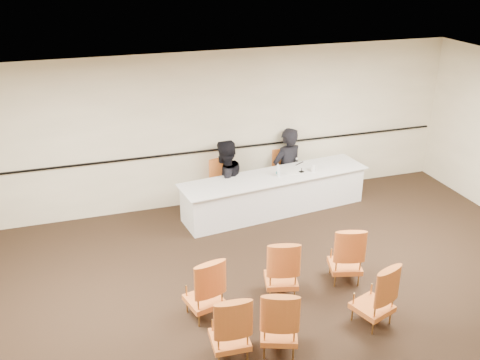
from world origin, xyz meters
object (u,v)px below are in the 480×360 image
panel_table (275,193)px  panelist_main (287,173)px  aud_chair_front_mid (281,267)px  aud_chair_front_right (346,253)px  aud_chair_back_right (374,293)px  aud_chair_front_left (204,287)px  coffee_cup (313,168)px  aud_chair_back_left (230,325)px  microphone (302,166)px  drinking_glass (279,174)px  water_bottle (278,170)px  panelist_second (225,185)px  panelist_second_chair (225,185)px  panelist_main_chair (287,173)px  aud_chair_back_mid (279,319)px

panel_table → panelist_main: 0.80m
aud_chair_front_mid → aud_chair_front_right: (1.07, 0.05, 0.00)m
panelist_main → aud_chair_back_right: size_ratio=2.02×
panelist_main → aud_chair_front_left: panelist_main is taller
panelist_main → coffee_cup: (0.26, -0.66, 0.33)m
panelist_main → panel_table: bearing=34.3°
coffee_cup → aud_chair_back_left: aud_chair_back_left is taller
microphone → drinking_glass: microphone is taller
water_bottle → coffee_cup: bearing=-1.7°
panelist_second → aud_chair_front_mid: panelist_second is taller
aud_chair_front_right → panelist_main: bearing=99.2°
panel_table → panelist_main: bearing=44.1°
panelist_second → panelist_second_chair: panelist_second is taller
panelist_second_chair → aud_chair_front_right: bearing=-77.7°
panelist_second → water_bottle: bearing=126.5°
panelist_main_chair → panelist_second: bearing=180.0°
panelist_second → aud_chair_front_mid: size_ratio=1.90×
microphone → panelist_second: bearing=140.9°
panelist_main → drinking_glass: panelist_main is taller
panelist_main → microphone: panelist_main is taller
aud_chair_front_right → aud_chair_front_mid: bearing=-161.9°
panelist_main_chair → aud_chair_back_mid: 4.66m
drinking_glass → aud_chair_back_right: aud_chair_back_right is taller
panelist_second_chair → aud_chair_back_right: size_ratio=1.00×
coffee_cup → aud_chair_back_mid: (-2.13, -3.62, -0.34)m
panel_table → aud_chair_back_right: size_ratio=3.89×
microphone → aud_chair_back_right: (-0.50, -3.54, -0.40)m
panelist_second_chair → aud_chair_back_left: size_ratio=1.00×
panelist_second → water_bottle: 1.10m
drinking_glass → aud_chair_front_right: aud_chair_front_right is taller
panelist_main → panelist_second_chair: bearing=-9.8°
microphone → aud_chair_front_mid: microphone is taller
coffee_cup → aud_chair_back_left: (-2.75, -3.54, -0.34)m
panelist_second → aud_chair_front_left: size_ratio=1.90×
water_bottle → aud_chair_back_right: 3.55m
aud_chair_front_mid → aud_chair_back_left: bearing=-123.0°
aud_chair_back_mid → panelist_main: bearing=86.8°
coffee_cup → microphone: bearing=170.7°
panelist_second_chair → aud_chair_back_left: 4.18m
aud_chair_front_mid → aud_chair_back_mid: 1.18m
water_bottle → drinking_glass: water_bottle is taller
aud_chair_back_left → aud_chair_back_right: (2.02, 0.03, 0.00)m
aud_chair_back_left → panelist_second_chair: bearing=78.0°
panelist_second_chair → coffee_cup: size_ratio=6.77×
panelist_second → water_bottle: (0.92, -0.47, 0.38)m
microphone → aud_chair_back_mid: bearing=-138.9°
water_bottle → panelist_second_chair: bearing=153.0°
drinking_glass → aud_chair_front_mid: 2.70m
microphone → aud_chair_back_left: bearing=-146.6°
water_bottle → aud_chair_back_mid: bearing=-111.2°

